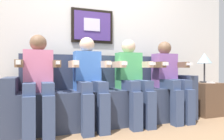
{
  "coord_description": "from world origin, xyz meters",
  "views": [
    {
      "loc": [
        -0.89,
        -2.24,
        0.72
      ],
      "look_at": [
        0.0,
        0.15,
        0.7
      ],
      "focal_mm": 32.89,
      "sensor_mm": 36.0,
      "label": 1
    }
  ],
  "objects_px": {
    "couch": "(107,99)",
    "spare_remote_on_table": "(211,82)",
    "person_left_center": "(89,78)",
    "person_right_center": "(132,77)",
    "table_lamp": "(204,60)",
    "person_leftmost": "(38,79)",
    "person_rightmost": "(170,77)",
    "side_table_right": "(206,99)"
  },
  "relations": [
    {
      "from": "person_left_center",
      "to": "person_rightmost",
      "type": "xyz_separation_m",
      "value": [
        1.15,
        0.0,
        0.0
      ]
    },
    {
      "from": "person_leftmost",
      "to": "couch",
      "type": "bearing_deg",
      "value": 11.07
    },
    {
      "from": "person_left_center",
      "to": "table_lamp",
      "type": "height_order",
      "value": "person_left_center"
    },
    {
      "from": "side_table_right",
      "to": "spare_remote_on_table",
      "type": "height_order",
      "value": "spare_remote_on_table"
    },
    {
      "from": "person_leftmost",
      "to": "table_lamp",
      "type": "bearing_deg",
      "value": 2.2
    },
    {
      "from": "person_leftmost",
      "to": "person_rightmost",
      "type": "relative_size",
      "value": 1.0
    },
    {
      "from": "person_leftmost",
      "to": "side_table_right",
      "type": "distance_m",
      "value": 2.47
    },
    {
      "from": "person_leftmost",
      "to": "person_left_center",
      "type": "xyz_separation_m",
      "value": [
        0.58,
        0.0,
        0.0
      ]
    },
    {
      "from": "person_rightmost",
      "to": "table_lamp",
      "type": "height_order",
      "value": "person_rightmost"
    },
    {
      "from": "couch",
      "to": "side_table_right",
      "type": "distance_m",
      "value": 1.58
    },
    {
      "from": "couch",
      "to": "person_left_center",
      "type": "xyz_separation_m",
      "value": [
        -0.29,
        -0.17,
        0.29
      ]
    },
    {
      "from": "couch",
      "to": "person_leftmost",
      "type": "height_order",
      "value": "person_leftmost"
    },
    {
      "from": "person_leftmost",
      "to": "side_table_right",
      "type": "xyz_separation_m",
      "value": [
        2.44,
        0.06,
        -0.36
      ]
    },
    {
      "from": "person_right_center",
      "to": "table_lamp",
      "type": "xyz_separation_m",
      "value": [
        1.29,
        0.09,
        0.25
      ]
    },
    {
      "from": "spare_remote_on_table",
      "to": "person_left_center",
      "type": "bearing_deg",
      "value": 178.35
    },
    {
      "from": "side_table_right",
      "to": "table_lamp",
      "type": "distance_m",
      "value": 0.61
    },
    {
      "from": "table_lamp",
      "to": "spare_remote_on_table",
      "type": "height_order",
      "value": "table_lamp"
    },
    {
      "from": "person_rightmost",
      "to": "spare_remote_on_table",
      "type": "bearing_deg",
      "value": -4.37
    },
    {
      "from": "person_leftmost",
      "to": "table_lamp",
      "type": "relative_size",
      "value": 2.41
    },
    {
      "from": "person_right_center",
      "to": "spare_remote_on_table",
      "type": "bearing_deg",
      "value": -2.39
    },
    {
      "from": "person_rightmost",
      "to": "spare_remote_on_table",
      "type": "relative_size",
      "value": 8.54
    },
    {
      "from": "side_table_right",
      "to": "person_leftmost",
      "type": "bearing_deg",
      "value": -178.56
    },
    {
      "from": "person_rightmost",
      "to": "spare_remote_on_table",
      "type": "xyz_separation_m",
      "value": [
        0.7,
        -0.05,
        -0.1
      ]
    },
    {
      "from": "couch",
      "to": "person_left_center",
      "type": "height_order",
      "value": "person_left_center"
    },
    {
      "from": "person_right_center",
      "to": "couch",
      "type": "bearing_deg",
      "value": 149.59
    },
    {
      "from": "side_table_right",
      "to": "person_rightmost",
      "type": "bearing_deg",
      "value": -175.06
    },
    {
      "from": "person_leftmost",
      "to": "person_right_center",
      "type": "height_order",
      "value": "same"
    },
    {
      "from": "person_left_center",
      "to": "person_right_center",
      "type": "bearing_deg",
      "value": 0.0
    },
    {
      "from": "couch",
      "to": "side_table_right",
      "type": "xyz_separation_m",
      "value": [
        1.57,
        -0.11,
        -0.06
      ]
    },
    {
      "from": "table_lamp",
      "to": "person_rightmost",
      "type": "bearing_deg",
      "value": -172.56
    },
    {
      "from": "person_rightmost",
      "to": "person_right_center",
      "type": "bearing_deg",
      "value": 180.0
    },
    {
      "from": "side_table_right",
      "to": "spare_remote_on_table",
      "type": "bearing_deg",
      "value": -98.03
    },
    {
      "from": "table_lamp",
      "to": "person_right_center",
      "type": "bearing_deg",
      "value": -175.86
    },
    {
      "from": "couch",
      "to": "table_lamp",
      "type": "bearing_deg",
      "value": -2.72
    },
    {
      "from": "person_rightmost",
      "to": "couch",
      "type": "bearing_deg",
      "value": 168.93
    },
    {
      "from": "person_right_center",
      "to": "side_table_right",
      "type": "relative_size",
      "value": 2.22
    },
    {
      "from": "table_lamp",
      "to": "spare_remote_on_table",
      "type": "distance_m",
      "value": 0.38
    },
    {
      "from": "couch",
      "to": "spare_remote_on_table",
      "type": "xyz_separation_m",
      "value": [
        1.56,
        -0.22,
        0.2
      ]
    },
    {
      "from": "couch",
      "to": "spare_remote_on_table",
      "type": "height_order",
      "value": "couch"
    },
    {
      "from": "person_leftmost",
      "to": "spare_remote_on_table",
      "type": "xyz_separation_m",
      "value": [
        2.42,
        -0.05,
        -0.1
      ]
    },
    {
      "from": "person_right_center",
      "to": "side_table_right",
      "type": "distance_m",
      "value": 1.34
    },
    {
      "from": "person_rightmost",
      "to": "person_left_center",
      "type": "bearing_deg",
      "value": 180.0
    }
  ]
}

